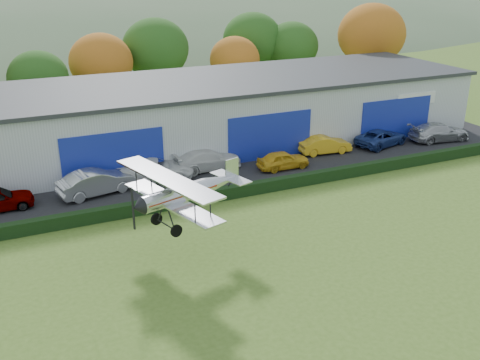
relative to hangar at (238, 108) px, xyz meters
name	(u,v)px	position (x,y,z in m)	size (l,w,h in m)	color
ground	(408,339)	(-5.00, -27.98, -2.66)	(300.00, 300.00, 0.00)	#45631F
apron	(252,166)	(-2.00, -6.98, -2.63)	(48.00, 9.00, 0.05)	black
hedge	(282,183)	(-2.00, -11.78, -2.26)	(46.00, 0.60, 0.80)	black
hangar	(238,108)	(0.00, 0.00, 0.00)	(40.60, 12.60, 5.30)	#B2B7BC
tree_belt	(149,55)	(-4.15, 12.64, 2.95)	(75.70, 13.22, 10.12)	#3D2614
distant_hills	(31,75)	(-9.38, 112.02, -15.70)	(430.00, 196.00, 56.00)	#4C6642
car_1	(96,182)	(-13.57, -7.67, -1.78)	(1.75, 5.02, 1.65)	silver
car_2	(155,170)	(-9.36, -6.74, -1.86)	(2.47, 5.36, 1.49)	silver
car_3	(207,159)	(-5.31, -6.28, -1.85)	(2.11, 5.19, 1.51)	silver
car_4	(283,160)	(-0.15, -8.43, -1.94)	(1.57, 3.89, 1.33)	gold
car_5	(325,145)	(4.54, -6.70, -1.91)	(1.48, 4.24, 1.40)	gold
car_6	(381,138)	(9.91, -6.94, -1.93)	(2.25, 4.87, 1.35)	navy
car_7	(439,132)	(15.23, -7.87, -1.84)	(2.14, 5.27, 1.53)	silver
biplane	(184,191)	(-10.83, -17.55, 0.90)	(6.63, 7.51, 2.81)	silver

